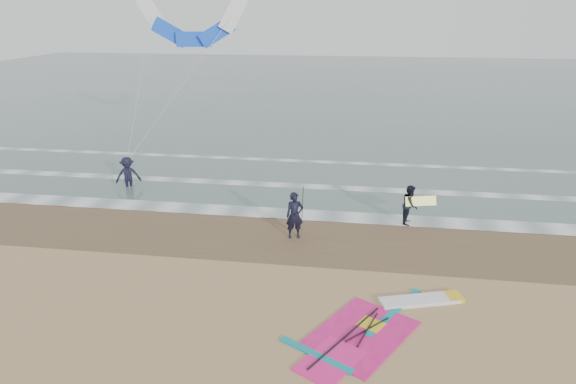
# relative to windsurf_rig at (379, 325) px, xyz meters

# --- Properties ---
(ground) EXTENTS (120.00, 120.00, 0.00)m
(ground) POSITION_rel_windsurf_rig_xyz_m (-2.92, -0.28, -0.03)
(ground) COLOR tan
(ground) RESTS_ON ground
(sea_water) EXTENTS (120.00, 80.00, 0.02)m
(sea_water) POSITION_rel_windsurf_rig_xyz_m (-2.92, 47.72, -0.02)
(sea_water) COLOR #47605E
(sea_water) RESTS_ON ground
(wet_sand_band) EXTENTS (120.00, 5.00, 0.01)m
(wet_sand_band) POSITION_rel_windsurf_rig_xyz_m (-2.92, 5.72, -0.03)
(wet_sand_band) COLOR brown
(wet_sand_band) RESTS_ON ground
(foam_waterline) EXTENTS (120.00, 9.15, 0.02)m
(foam_waterline) POSITION_rel_windsurf_rig_xyz_m (-2.92, 10.16, -0.00)
(foam_waterline) COLOR white
(foam_waterline) RESTS_ON ground
(windsurf_rig) EXTENTS (5.32, 5.03, 0.13)m
(windsurf_rig) POSITION_rel_windsurf_rig_xyz_m (0.00, 0.00, 0.00)
(windsurf_rig) COLOR white
(windsurf_rig) RESTS_ON ground
(person_standing) EXTENTS (0.79, 0.64, 1.87)m
(person_standing) POSITION_rel_windsurf_rig_xyz_m (-3.19, 5.59, 0.90)
(person_standing) COLOR black
(person_standing) RESTS_ON ground
(person_walking) EXTENTS (0.80, 0.93, 1.68)m
(person_walking) POSITION_rel_windsurf_rig_xyz_m (1.36, 7.68, 0.80)
(person_walking) COLOR black
(person_walking) RESTS_ON ground
(person_wading) EXTENTS (1.43, 1.19, 1.93)m
(person_wading) POSITION_rel_windsurf_rig_xyz_m (-12.27, 10.30, 0.93)
(person_wading) COLOR black
(person_wading) RESTS_ON ground
(held_pole) EXTENTS (0.17, 0.86, 1.82)m
(held_pole) POSITION_rel_windsurf_rig_xyz_m (-2.89, 5.59, 1.33)
(held_pole) COLOR black
(held_pole) RESTS_ON ground
(carried_kiteboard) EXTENTS (1.30, 0.51, 0.39)m
(carried_kiteboard) POSITION_rel_windsurf_rig_xyz_m (1.76, 7.58, 1.03)
(carried_kiteboard) COLOR yellow
(carried_kiteboard) RESTS_ON ground
(surf_kite) EXTENTS (6.08, 4.93, 7.94)m
(surf_kite) POSITION_rel_windsurf_rig_xyz_m (-10.00, 14.93, 7.55)
(surf_kite) COLOR white
(surf_kite) RESTS_ON ground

